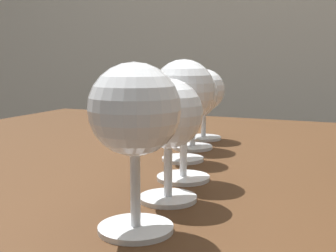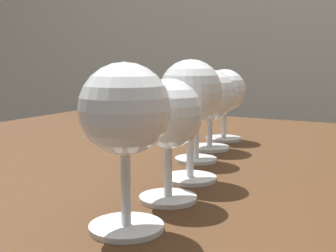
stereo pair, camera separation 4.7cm
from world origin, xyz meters
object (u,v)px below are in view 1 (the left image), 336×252
object	(u,v)px
wine_glass_white	(183,100)
wine_glass_port	(204,93)
wine_glass_amber	(135,115)
wine_glass_merlot	(168,118)
wine_glass_pinot	(184,95)
wine_glass_cabernet	(193,96)

from	to	relation	value
wine_glass_white	wine_glass_port	distance (m)	0.19
wine_glass_amber	wine_glass_merlot	size ratio (longest dim) A/B	1.13
wine_glass_amber	wine_glass_pinot	bearing A→B (deg)	97.67
wine_glass_amber	wine_glass_white	world-z (taller)	wine_glass_amber
wine_glass_port	wine_glass_cabernet	bearing A→B (deg)	-82.62
wine_glass_port	wine_glass_merlot	bearing A→B (deg)	-76.92
wine_glass_merlot	wine_glass_port	distance (m)	0.38
wine_glass_amber	wine_glass_merlot	world-z (taller)	wine_glass_amber
wine_glass_amber	wine_glass_pinot	world-z (taller)	wine_glass_pinot
wine_glass_amber	wine_glass_merlot	bearing A→B (deg)	95.12
wine_glass_merlot	wine_glass_cabernet	bearing A→B (deg)	104.93
wine_glass_amber	wine_glass_white	bearing A→B (deg)	102.97
wine_glass_pinot	wine_glass_merlot	bearing A→B (deg)	-79.62
wine_glass_white	wine_glass_pinot	bearing A→B (deg)	-68.28
wine_glass_merlot	wine_glass_pinot	size ratio (longest dim) A/B	0.87
wine_glass_merlot	wine_glass_port	xyz separation A→B (m)	(-0.09, 0.37, -0.00)
wine_glass_amber	wine_glass_merlot	xyz separation A→B (m)	(-0.01, 0.09, -0.01)
wine_glass_cabernet	wine_glass_port	distance (m)	0.09
wine_glass_white	wine_glass_merlot	bearing A→B (deg)	-73.32
wine_glass_amber	wine_glass_merlot	distance (m)	0.09
wine_glass_merlot	wine_glass_white	xyz separation A→B (m)	(-0.06, 0.18, 0.00)
wine_glass_pinot	wine_glass_port	size ratio (longest dim) A/B	1.14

